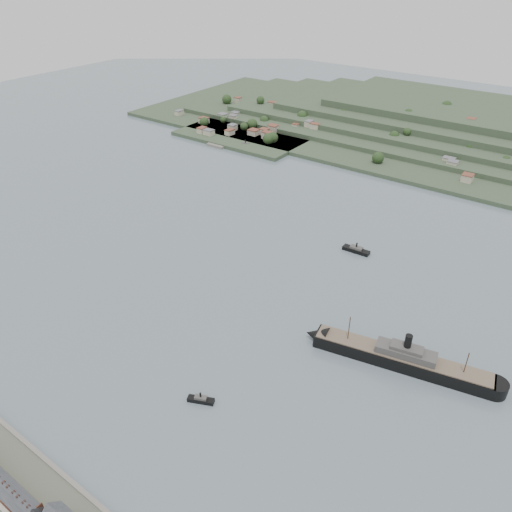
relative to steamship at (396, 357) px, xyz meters
The scene contains 6 objects.
ground 93.37m from the steamship, behind, with size 1400.00×1400.00×0.00m, color slate.
far_peninsula 400.58m from the steamship, 99.39° to the left, with size 760.00×309.00×30.00m.
steamship is the anchor object (origin of this frame).
tugboat 105.47m from the steamship, 129.42° to the right, with size 13.75×8.77×6.06m.
ferry_west 354.48m from the steamship, 140.17° to the left, with size 21.07×9.36×7.64m.
ferry_east 115.79m from the steamship, 126.57° to the left, with size 20.39×6.44×7.57m.
Camera 1 is at (149.00, -205.97, 191.37)m, focal length 35.00 mm.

